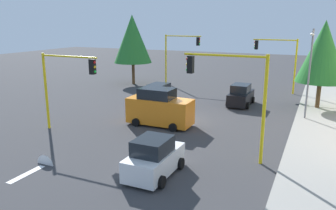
# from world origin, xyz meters

# --- Properties ---
(ground_plane) EXTENTS (120.00, 120.00, 0.00)m
(ground_plane) POSITION_xyz_m (0.00, 0.00, 0.00)
(ground_plane) COLOR #353538
(sidewalk_kerb) EXTENTS (80.00, 4.00, 0.15)m
(sidewalk_kerb) POSITION_xyz_m (-5.00, 10.50, 0.07)
(sidewalk_kerb) COLOR gray
(sidewalk_kerb) RESTS_ON ground
(lane_arrow_near) EXTENTS (2.40, 1.10, 1.10)m
(lane_arrow_near) POSITION_xyz_m (11.51, -3.00, 0.01)
(lane_arrow_near) COLOR silver
(lane_arrow_near) RESTS_ON ground
(traffic_signal_far_left) EXTENTS (0.36, 4.59, 5.78)m
(traffic_signal_far_left) POSITION_xyz_m (-14.00, 5.71, 4.08)
(traffic_signal_far_left) COLOR yellow
(traffic_signal_far_left) RESTS_ON ground
(traffic_signal_near_right) EXTENTS (0.36, 4.59, 5.40)m
(traffic_signal_near_right) POSITION_xyz_m (6.00, -5.65, 3.84)
(traffic_signal_near_right) COLOR yellow
(traffic_signal_near_right) RESTS_ON ground
(traffic_signal_far_right) EXTENTS (0.36, 4.59, 6.00)m
(traffic_signal_far_right) POSITION_xyz_m (-14.00, -5.75, 4.23)
(traffic_signal_far_right) COLOR yellow
(traffic_signal_far_right) RESTS_ON ground
(traffic_signal_near_left) EXTENTS (0.36, 4.59, 5.90)m
(traffic_signal_near_left) POSITION_xyz_m (6.00, 5.73, 4.16)
(traffic_signal_near_left) COLOR yellow
(traffic_signal_near_left) RESTS_ON ground
(street_lamp_curbside) EXTENTS (2.15, 0.28, 7.00)m
(street_lamp_curbside) POSITION_xyz_m (-3.61, 9.20, 4.35)
(street_lamp_curbside) COLOR slate
(street_lamp_curbside) RESTS_ON ground
(tree_roadside_mid) EXTENTS (4.19, 4.19, 7.65)m
(tree_roadside_mid) POSITION_xyz_m (-8.00, 10.00, 5.02)
(tree_roadside_mid) COLOR brown
(tree_roadside_mid) RESTS_ON ground
(tree_opposite_side) EXTENTS (4.56, 4.56, 8.34)m
(tree_opposite_side) POSITION_xyz_m (-12.00, -11.00, 5.48)
(tree_opposite_side) COLOR brown
(tree_opposite_side) RESTS_ON ground
(delivery_van_orange) EXTENTS (2.22, 4.80, 2.77)m
(delivery_van_orange) POSITION_xyz_m (2.00, -0.55, 1.28)
(delivery_van_orange) COLOR orange
(delivery_van_orange) RESTS_ON ground
(car_black) EXTENTS (3.97, 2.02, 1.98)m
(car_black) POSITION_xyz_m (-6.64, 3.53, 0.90)
(car_black) COLOR black
(car_black) RESTS_ON ground
(car_white) EXTENTS (3.71, 2.09, 1.98)m
(car_white) POSITION_xyz_m (9.64, 2.89, 0.90)
(car_white) COLOR white
(car_white) RESTS_ON ground
(car_red) EXTENTS (3.87, 2.08, 1.98)m
(car_red) POSITION_xyz_m (-3.50, -3.39, 0.90)
(car_red) COLOR red
(car_red) RESTS_ON ground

